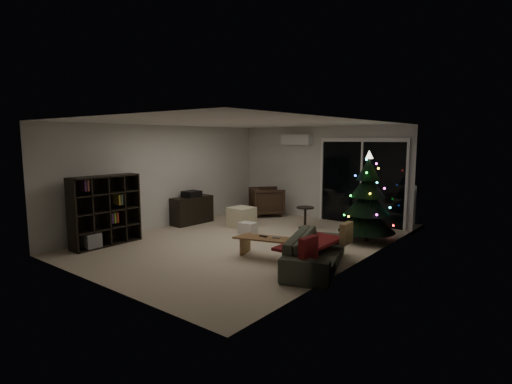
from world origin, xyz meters
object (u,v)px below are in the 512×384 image
(bookshelf, at_px, (101,210))
(sofa, at_px, (315,252))
(media_cabinet, at_px, (192,210))
(christmas_tree, at_px, (368,197))
(coffee_table, at_px, (270,248))
(armchair, at_px, (267,201))

(bookshelf, relative_size, sofa, 0.73)
(bookshelf, height_order, sofa, bookshelf)
(media_cabinet, bearing_deg, christmas_tree, 16.28)
(sofa, relative_size, christmas_tree, 1.02)
(christmas_tree, bearing_deg, coffee_table, -110.90)
(sofa, xyz_separation_m, christmas_tree, (-0.04, 2.24, 0.68))
(armchair, bearing_deg, media_cabinet, 107.06)
(coffee_table, bearing_deg, bookshelf, -174.97)
(media_cabinet, distance_m, sofa, 4.46)
(armchair, bearing_deg, christmas_tree, -157.26)
(media_cabinet, bearing_deg, bookshelf, -87.83)
(bookshelf, xyz_separation_m, christmas_tree, (4.26, 3.61, 0.25))
(coffee_table, bearing_deg, sofa, -13.02)
(media_cabinet, distance_m, armchair, 2.25)
(media_cabinet, distance_m, christmas_tree, 4.44)
(armchair, bearing_deg, bookshelf, 118.85)
(media_cabinet, xyz_separation_m, coffee_table, (3.39, -1.22, -0.16))
(armchair, height_order, sofa, armchair)
(armchair, height_order, christmas_tree, christmas_tree)
(bookshelf, distance_m, christmas_tree, 5.59)
(sofa, bearing_deg, media_cabinet, 55.36)
(armchair, relative_size, christmas_tree, 0.46)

